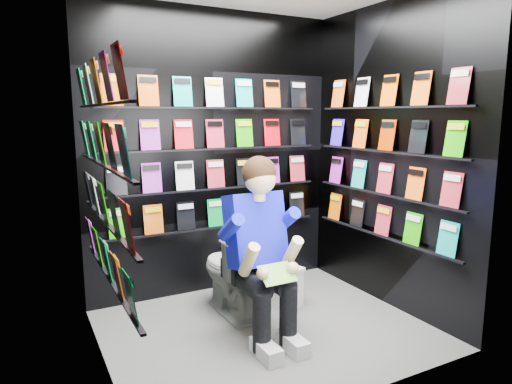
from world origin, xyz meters
TOP-DOWN VIEW (x-y plane):
  - floor at (0.00, 0.00)m, footprint 2.40×2.40m
  - wall_back at (0.00, 1.00)m, footprint 2.40×0.04m
  - wall_front at (0.00, -1.00)m, footprint 2.40×0.04m
  - wall_left at (-1.20, 0.00)m, footprint 0.04×2.00m
  - wall_right at (1.20, 0.00)m, footprint 0.04×2.00m
  - comics_back at (0.00, 0.97)m, footprint 2.10×0.06m
  - comics_left at (-1.17, 0.00)m, footprint 0.06×1.70m
  - comics_right at (1.17, 0.00)m, footprint 0.06×1.70m
  - toilet at (-0.10, 0.40)m, footprint 0.42×0.75m
  - longbox at (0.35, 0.42)m, footprint 0.33×0.47m
  - longbox_lid at (0.35, 0.42)m, footprint 0.36×0.49m
  - reader at (-0.10, 0.02)m, footprint 0.57×0.83m
  - held_comic at (-0.10, -0.33)m, footprint 0.25×0.15m

SIDE VIEW (x-z plane):
  - floor at x=0.00m, z-range 0.00..0.00m
  - longbox at x=0.35m, z-range 0.00..0.32m
  - longbox_lid at x=0.35m, z-range 0.32..0.35m
  - toilet at x=-0.10m, z-range 0.00..0.73m
  - held_comic at x=-0.10m, z-range 0.53..0.63m
  - reader at x=-0.10m, z-range 0.04..1.56m
  - wall_back at x=0.00m, z-range 0.00..2.60m
  - wall_front at x=0.00m, z-range 0.00..2.60m
  - wall_left at x=-1.20m, z-range 0.00..2.60m
  - wall_right at x=1.20m, z-range 0.00..2.60m
  - comics_back at x=0.00m, z-range 0.62..1.99m
  - comics_left at x=-1.17m, z-range 0.62..1.99m
  - comics_right at x=1.17m, z-range 0.62..1.99m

